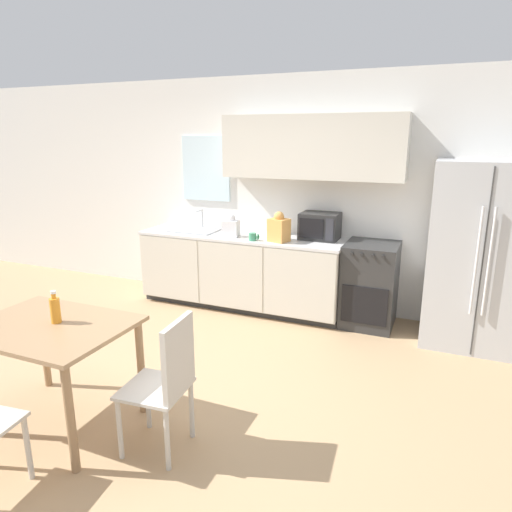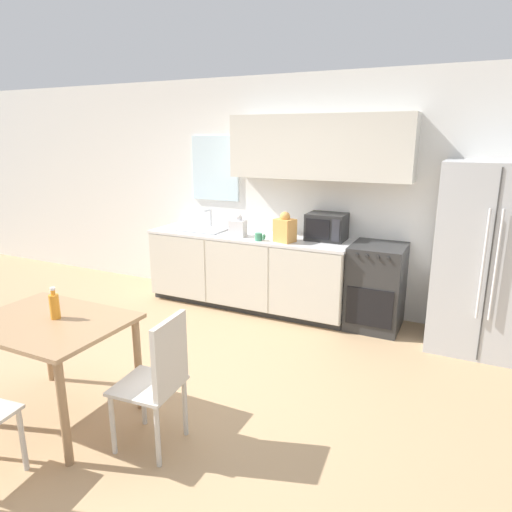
{
  "view_description": "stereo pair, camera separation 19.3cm",
  "coord_description": "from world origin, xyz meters",
  "px_view_note": "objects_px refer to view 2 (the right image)",
  "views": [
    {
      "loc": [
        1.93,
        -2.82,
        2.02
      ],
      "look_at": [
        0.5,
        0.58,
        1.05
      ],
      "focal_mm": 32.0,
      "sensor_mm": 36.0,
      "label": 1
    },
    {
      "loc": [
        2.1,
        -2.74,
        2.02
      ],
      "look_at": [
        0.5,
        0.58,
        1.05
      ],
      "focal_mm": 32.0,
      "sensor_mm": 36.0,
      "label": 2
    }
  ],
  "objects_px": {
    "oven_range": "(376,287)",
    "dining_table": "(50,335)",
    "refrigerator": "(489,259)",
    "drink_bottle": "(55,306)",
    "coffee_mug": "(259,237)",
    "dining_chair_side": "(160,375)",
    "microwave": "(327,227)"
  },
  "relations": [
    {
      "from": "dining_chair_side",
      "to": "drink_bottle",
      "type": "xyz_separation_m",
      "value": [
        -0.9,
        -0.0,
        0.32
      ]
    },
    {
      "from": "oven_range",
      "to": "dining_table",
      "type": "xyz_separation_m",
      "value": [
        -1.76,
        -2.69,
        0.2
      ]
    },
    {
      "from": "oven_range",
      "to": "coffee_mug",
      "type": "xyz_separation_m",
      "value": [
        -1.27,
        -0.26,
        0.48
      ]
    },
    {
      "from": "microwave",
      "to": "drink_bottle",
      "type": "xyz_separation_m",
      "value": [
        -1.13,
        -2.74,
        -0.18
      ]
    },
    {
      "from": "microwave",
      "to": "dining_table",
      "type": "height_order",
      "value": "microwave"
    },
    {
      "from": "dining_chair_side",
      "to": "drink_bottle",
      "type": "height_order",
      "value": "drink_bottle"
    },
    {
      "from": "coffee_mug",
      "to": "microwave",
      "type": "bearing_deg",
      "value": 28.81
    },
    {
      "from": "microwave",
      "to": "drink_bottle",
      "type": "distance_m",
      "value": 2.97
    },
    {
      "from": "oven_range",
      "to": "dining_chair_side",
      "type": "distance_m",
      "value": 2.77
    },
    {
      "from": "coffee_mug",
      "to": "dining_chair_side",
      "type": "xyz_separation_m",
      "value": [
        0.42,
        -2.38,
        -0.4
      ]
    },
    {
      "from": "refrigerator",
      "to": "microwave",
      "type": "relative_size",
      "value": 4.25
    },
    {
      "from": "coffee_mug",
      "to": "drink_bottle",
      "type": "height_order",
      "value": "drink_bottle"
    },
    {
      "from": "coffee_mug",
      "to": "dining_chair_side",
      "type": "relative_size",
      "value": 0.13
    },
    {
      "from": "refrigerator",
      "to": "microwave",
      "type": "distance_m",
      "value": 1.65
    },
    {
      "from": "oven_range",
      "to": "microwave",
      "type": "xyz_separation_m",
      "value": [
        -0.61,
        0.1,
        0.58
      ]
    },
    {
      "from": "coffee_mug",
      "to": "oven_range",
      "type": "bearing_deg",
      "value": 11.57
    },
    {
      "from": "oven_range",
      "to": "dining_table",
      "type": "distance_m",
      "value": 3.22
    },
    {
      "from": "dining_table",
      "to": "microwave",
      "type": "bearing_deg",
      "value": 67.54
    },
    {
      "from": "dining_chair_side",
      "to": "refrigerator",
      "type": "bearing_deg",
      "value": -40.73
    },
    {
      "from": "drink_bottle",
      "to": "refrigerator",
      "type": "bearing_deg",
      "value": 42.92
    },
    {
      "from": "dining_table",
      "to": "drink_bottle",
      "type": "bearing_deg",
      "value": 66.98
    },
    {
      "from": "microwave",
      "to": "drink_bottle",
      "type": "relative_size",
      "value": 1.83
    },
    {
      "from": "refrigerator",
      "to": "drink_bottle",
      "type": "xyz_separation_m",
      "value": [
        -2.77,
        -2.58,
        -0.04
      ]
    },
    {
      "from": "coffee_mug",
      "to": "drink_bottle",
      "type": "distance_m",
      "value": 2.43
    },
    {
      "from": "refrigerator",
      "to": "dining_table",
      "type": "distance_m",
      "value": 3.84
    },
    {
      "from": "coffee_mug",
      "to": "drink_bottle",
      "type": "xyz_separation_m",
      "value": [
        -0.47,
        -2.38,
        -0.07
      ]
    },
    {
      "from": "microwave",
      "to": "dining_table",
      "type": "relative_size",
      "value": 0.39
    },
    {
      "from": "refrigerator",
      "to": "drink_bottle",
      "type": "bearing_deg",
      "value": -137.08
    },
    {
      "from": "dining_table",
      "to": "oven_range",
      "type": "bearing_deg",
      "value": 56.77
    },
    {
      "from": "oven_range",
      "to": "microwave",
      "type": "bearing_deg",
      "value": 170.3
    },
    {
      "from": "oven_range",
      "to": "coffee_mug",
      "type": "relative_size",
      "value": 7.8
    },
    {
      "from": "microwave",
      "to": "refrigerator",
      "type": "bearing_deg",
      "value": -5.78
    }
  ]
}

